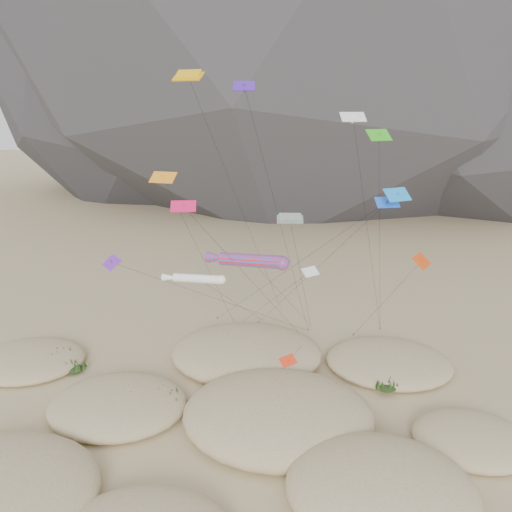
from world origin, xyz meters
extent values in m
plane|color=#CCB789|center=(0.00, 0.00, 0.00)|extent=(500.00, 500.00, 0.00)
ellipsoid|color=#2B2B30|center=(-37.00, 123.00, 44.00)|extent=(136.20, 127.83, 116.00)
ellipsoid|color=black|center=(56.00, 110.00, 38.00)|extent=(130.55, 126.41, 100.00)
ellipsoid|color=#CCB789|center=(9.47, -2.93, 0.92)|extent=(13.03, 11.07, 4.09)
ellipsoid|color=#CCB789|center=(-11.90, 5.57, 0.60)|extent=(12.19, 10.36, 2.66)
ellipsoid|color=#CCB789|center=(2.15, 4.91, 0.92)|extent=(16.09, 13.68, 4.11)
ellipsoid|color=#CCB789|center=(17.58, 3.65, 0.49)|extent=(9.34, 7.94, 2.18)
ellipsoid|color=#CCB789|center=(-1.65, 15.81, 0.75)|extent=(15.86, 13.48, 3.32)
ellipsoid|color=#CCB789|center=(13.01, 15.50, 0.52)|extent=(12.79, 10.87, 2.33)
ellipsoid|color=#CCB789|center=(-23.94, 12.63, 0.50)|extent=(11.47, 9.75, 2.20)
ellipsoid|color=black|center=(-15.41, -3.00, 0.80)|extent=(2.33, 1.99, 0.70)
ellipsoid|color=black|center=(10.44, -4.30, 1.00)|extent=(3.62, 3.09, 1.08)
ellipsoid|color=black|center=(-11.30, 5.83, 0.80)|extent=(2.49, 2.13, 0.75)
ellipsoid|color=black|center=(-7.66, 6.52, 0.70)|extent=(2.32, 1.99, 0.70)
ellipsoid|color=black|center=(3.49, 5.36, 1.10)|extent=(3.54, 3.03, 1.06)
ellipsoid|color=black|center=(6.22, 7.13, 1.00)|extent=(2.66, 2.28, 0.80)
ellipsoid|color=black|center=(0.06, 2.37, 0.90)|extent=(2.87, 2.45, 0.86)
ellipsoid|color=black|center=(18.76, 2.86, 0.60)|extent=(2.14, 1.83, 0.64)
ellipsoid|color=black|center=(-2.24, 17.09, 1.00)|extent=(2.67, 2.28, 0.80)
ellipsoid|color=black|center=(-0.65, 14.23, 0.90)|extent=(2.33, 1.99, 0.70)
ellipsoid|color=black|center=(12.72, 15.21, 0.70)|extent=(2.68, 2.30, 0.81)
ellipsoid|color=black|center=(11.99, 10.55, 0.60)|extent=(1.98, 1.69, 0.59)
ellipsoid|color=black|center=(-20.81, 13.09, 0.50)|extent=(2.04, 1.75, 0.61)
ellipsoid|color=black|center=(-18.69, 11.47, 0.40)|extent=(1.99, 1.70, 0.60)
cylinder|color=#3F2D1E|center=(-1.20, 24.72, 0.15)|extent=(0.08, 0.08, 0.30)
cylinder|color=#3F2D1E|center=(-1.62, 23.51, 0.15)|extent=(0.08, 0.08, 0.30)
cylinder|color=#3F2D1E|center=(4.66, 20.44, 0.15)|extent=(0.08, 0.08, 0.30)
cylinder|color=#3F2D1E|center=(4.92, 23.19, 0.15)|extent=(0.08, 0.08, 0.30)
cylinder|color=#3F2D1E|center=(10.13, 22.42, 0.15)|extent=(0.08, 0.08, 0.30)
cylinder|color=#3F2D1E|center=(-3.73, 23.56, 0.15)|extent=(0.08, 0.08, 0.30)
cylinder|color=#3F2D1E|center=(13.50, 24.33, 0.15)|extent=(0.08, 0.08, 0.30)
cylinder|color=#3F2D1E|center=(-6.41, 25.72, 0.15)|extent=(0.08, 0.08, 0.30)
cylinder|color=red|center=(-0.68, 10.93, 12.50)|extent=(6.34, 3.86, 1.83)
sphere|color=red|center=(2.19, 9.55, 12.75)|extent=(1.23, 1.23, 1.23)
cone|color=red|center=(-3.84, 12.46, 12.18)|extent=(2.84, 2.10, 1.31)
cylinder|color=black|center=(2.17, 18.14, 6.25)|extent=(5.74, 14.44, 12.52)
cylinder|color=white|center=(-5.23, 9.32, 11.22)|extent=(4.66, 1.91, 1.05)
sphere|color=white|center=(-3.01, 8.73, 11.40)|extent=(0.77, 0.77, 0.77)
cone|color=white|center=(-7.67, 9.98, 10.99)|extent=(1.99, 1.13, 0.79)
cylinder|color=black|center=(-2.90, 17.43, 5.61)|extent=(4.69, 16.24, 11.24)
cube|color=#E1A70B|center=(-7.07, 17.05, 28.26)|extent=(3.12, 2.01, 0.85)
cube|color=#E1A70B|center=(-7.07, 17.05, 28.48)|extent=(2.63, 1.63, 0.83)
cylinder|color=black|center=(-2.74, 22.86, 14.13)|extent=(8.69, 11.64, 28.27)
cube|color=#DF4217|center=(2.74, 10.18, 16.47)|extent=(2.27, 1.07, 0.62)
cube|color=#DF4217|center=(2.74, 10.18, 16.67)|extent=(1.93, 0.85, 0.61)
cylinder|color=black|center=(4.00, 17.20, 8.24)|extent=(2.57, 14.06, 16.49)
cube|color=#431CA5|center=(-1.26, 11.47, 27.25)|extent=(1.88, 1.08, 0.78)
cube|color=#431CA5|center=(-1.26, 11.47, 27.10)|extent=(0.25, 0.30, 0.60)
cylinder|color=black|center=(1.83, 17.33, 13.65)|extent=(6.21, 11.75, 27.21)
cube|color=green|center=(10.22, 14.02, 23.25)|extent=(2.43, 1.98, 0.95)
cube|color=green|center=(10.22, 14.02, 23.10)|extent=(0.39, 0.41, 0.73)
cylinder|color=black|center=(11.86, 19.17, 11.65)|extent=(3.32, 10.34, 23.21)
cube|color=red|center=(2.91, 4.43, 6.27)|extent=(1.54, 1.52, 0.63)
cube|color=red|center=(2.91, 4.43, 6.12)|extent=(0.28, 0.28, 0.49)
cylinder|color=black|center=(3.78, 12.44, 3.16)|extent=(1.77, 16.02, 6.24)
cube|color=#691EAF|center=(-12.08, 7.43, 13.11)|extent=(2.16, 2.28, 0.80)
cube|color=#691EAF|center=(-12.08, 7.43, 12.96)|extent=(0.35, 0.35, 0.71)
cylinder|color=black|center=(-3.58, 15.31, 6.58)|extent=(17.03, 15.78, 13.08)
cube|color=#E61554|center=(-5.57, 6.66, 18.16)|extent=(2.12, 1.32, 0.75)
cube|color=#E61554|center=(-5.57, 6.66, 18.01)|extent=(0.27, 0.26, 0.68)
cylinder|color=black|center=(-0.46, 13.55, 9.11)|extent=(10.26, 13.81, 18.13)
cube|color=orange|center=(-8.86, 13.07, 19.47)|extent=(2.55, 1.69, 0.89)
cube|color=orange|center=(-8.86, 13.07, 19.32)|extent=(0.33, 0.31, 0.80)
cylinder|color=black|center=(-6.30, 18.31, 9.76)|extent=(5.16, 10.52, 19.44)
cube|color=blue|center=(10.62, 9.71, 18.17)|extent=(2.10, 1.41, 0.76)
cube|color=blue|center=(10.62, 9.71, 18.02)|extent=(0.28, 0.28, 0.66)
cylinder|color=black|center=(4.71, 17.21, 9.11)|extent=(11.85, 15.04, 18.14)
cube|color=#E03F0B|center=(14.38, 11.87, 12.58)|extent=(2.13, 2.54, 0.94)
cube|color=#E03F0B|center=(14.38, 11.87, 12.43)|extent=(0.40, 0.39, 0.77)
cylinder|color=black|center=(12.25, 17.14, 6.31)|extent=(4.27, 10.58, 12.54)
cube|color=white|center=(7.86, 13.46, 24.78)|extent=(2.32, 1.52, 0.79)
cube|color=white|center=(7.86, 13.46, 24.63)|extent=(0.30, 0.27, 0.74)
cylinder|color=black|center=(10.68, 18.90, 12.41)|extent=(5.68, 10.90, 24.74)
cube|color=#1A88E1|center=(11.23, 8.94, 18.94)|extent=(2.42, 2.02, 0.94)
cube|color=#1A88E1|center=(11.23, 8.94, 18.79)|extent=(0.39, 0.41, 0.73)
cylinder|color=black|center=(2.41, 17.33, 9.50)|extent=(17.67, 16.80, 18.91)
cube|color=white|center=(4.56, 8.79, 12.32)|extent=(1.61, 1.51, 0.63)
cube|color=white|center=(4.56, 8.79, 12.17)|extent=(0.27, 0.28, 0.50)
cylinder|color=black|center=(0.41, 16.18, 6.19)|extent=(8.32, 14.79, 12.29)
camera|label=1|loc=(3.50, -31.15, 25.88)|focal=35.00mm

